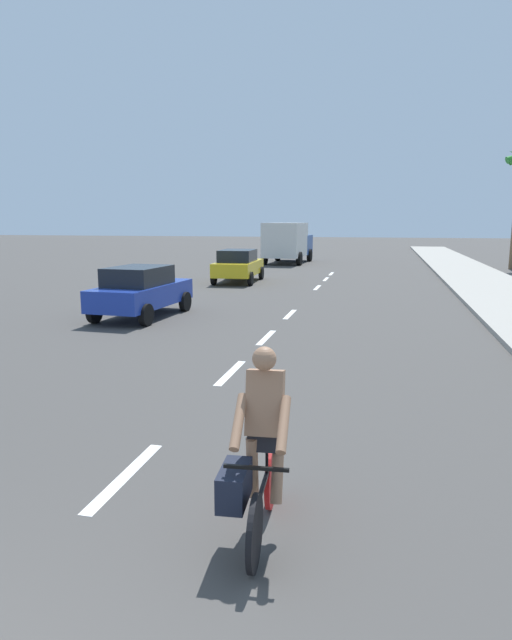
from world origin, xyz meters
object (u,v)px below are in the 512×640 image
Objects in this scene: parked_car_yellow at (238,265)px; delivery_truck at (288,242)px; parked_car_blue at (141,290)px; cyclist at (258,453)px.

delivery_truck reaches higher than parked_car_yellow.
parked_car_blue and parked_car_yellow have the same top height.
parked_car_yellow is 12.55m from delivery_truck.
delivery_truck is at bearing -84.67° from cyclist.
delivery_truck reaches higher than parked_car_blue.
delivery_truck reaches higher than cyclist.
cyclist is 12.41m from parked_car_blue.
cyclist is at bearing -78.15° from delivery_truck.
parked_car_blue is (-6.15, 10.77, 0.01)m from cyclist.
cyclist is 0.43× the size of parked_car_yellow.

